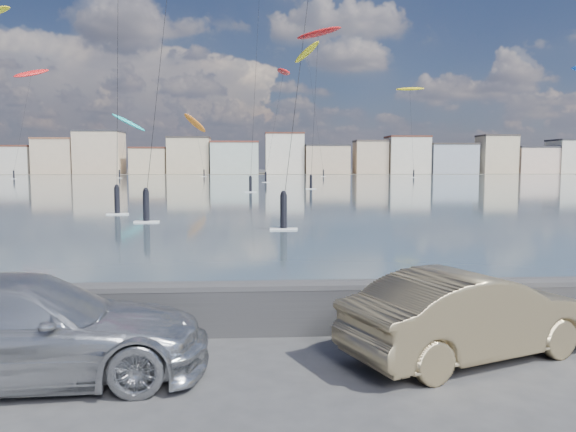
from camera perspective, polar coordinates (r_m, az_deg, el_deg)
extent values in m
plane|color=#333335|center=(8.61, -5.24, -17.33)|extent=(700.00, 700.00, 0.00)
cube|color=#2D414E|center=(99.50, -3.70, 3.37)|extent=(500.00, 177.00, 0.00)
cube|color=#4C473D|center=(207.97, -3.62, 4.36)|extent=(500.00, 60.00, 0.00)
cube|color=#28282B|center=(11.02, -4.85, -9.76)|extent=(400.00, 0.35, 0.90)
cylinder|color=#28282B|center=(10.91, -4.87, -7.47)|extent=(400.00, 0.36, 0.36)
cube|color=beige|center=(209.52, -25.88, 5.08)|extent=(11.00, 10.00, 9.00)
cube|color=#562D23|center=(209.60, -25.93, 6.39)|extent=(11.22, 10.20, 0.60)
cube|color=#CCB293|center=(204.96, -22.51, 5.56)|extent=(13.00, 11.00, 11.50)
cube|color=brown|center=(205.13, -22.57, 7.25)|extent=(13.26, 11.22, 0.60)
cube|color=#CCB293|center=(200.76, -18.59, 6.06)|extent=(15.00, 12.00, 14.00)
cube|color=#2D2D33|center=(201.03, -18.65, 8.14)|extent=(15.30, 12.24, 0.60)
cube|color=beige|center=(197.12, -13.91, 5.40)|extent=(12.00, 10.00, 8.50)
cube|color=#562D23|center=(197.20, -13.94, 6.72)|extent=(12.24, 10.20, 0.60)
cube|color=beige|center=(195.18, -10.00, 5.99)|extent=(14.00, 11.00, 12.00)
cube|color=#383330|center=(195.37, -10.03, 7.84)|extent=(14.28, 11.22, 0.60)
cube|color=#B7C6BC|center=(194.05, -5.42, 5.83)|extent=(16.00, 13.00, 10.50)
cube|color=brown|center=(194.19, -5.43, 7.47)|extent=(16.32, 13.26, 0.60)
cube|color=silver|center=(194.27, -0.37, 6.29)|extent=(13.00, 10.00, 13.50)
cube|color=#562D23|center=(194.52, -0.38, 8.37)|extent=(13.26, 10.20, 0.60)
cube|color=#CCB293|center=(195.58, 3.89, 5.69)|extent=(15.00, 12.00, 9.50)
cube|color=#2D2D33|center=(195.69, 3.90, 7.17)|extent=(15.30, 12.24, 0.60)
cube|color=#CCB293|center=(198.19, 8.37, 5.86)|extent=(11.00, 9.00, 11.00)
cube|color=#4C423D|center=(198.34, 8.39, 7.53)|extent=(11.22, 9.18, 0.60)
cube|color=beige|center=(201.27, 12.01, 6.00)|extent=(14.00, 11.00, 12.50)
cube|color=#562D23|center=(201.47, 12.05, 7.86)|extent=(14.28, 11.22, 0.60)
cube|color=#9EA8B7|center=(205.94, 16.18, 5.54)|extent=(16.00, 12.00, 10.00)
cube|color=#383330|center=(206.05, 16.22, 7.02)|extent=(16.32, 12.24, 0.60)
cube|color=beige|center=(212.07, 20.42, 5.81)|extent=(12.00, 10.00, 13.00)
cube|color=#383330|center=(212.28, 20.47, 7.65)|extent=(12.24, 10.20, 0.60)
cube|color=beige|center=(217.86, 23.66, 5.15)|extent=(14.00, 11.00, 9.00)
cube|color=#2D2D33|center=(217.94, 23.71, 6.41)|extent=(14.28, 11.22, 0.60)
cube|color=beige|center=(224.85, 26.97, 5.33)|extent=(15.00, 12.00, 11.50)
cube|color=#2D2D33|center=(224.99, 27.04, 6.87)|extent=(15.30, 12.24, 0.60)
imported|color=silver|center=(9.58, -25.28, -10.34)|extent=(5.78, 2.81, 1.62)
imported|color=tan|center=(10.19, 18.12, -9.49)|extent=(4.83, 3.19, 1.51)
cube|color=white|center=(32.93, -14.18, -0.56)|extent=(1.40, 0.42, 0.08)
cylinder|color=black|center=(32.86, -14.21, 1.01)|extent=(0.36, 0.36, 1.70)
sphere|color=black|center=(32.80, -14.25, 2.57)|extent=(0.28, 0.28, 0.28)
cube|color=white|center=(66.40, -3.82, 2.46)|extent=(1.40, 0.42, 0.08)
cylinder|color=black|center=(66.36, -3.83, 3.23)|extent=(0.36, 0.36, 1.70)
sphere|color=black|center=(66.33, -3.83, 4.01)|extent=(0.28, 0.28, 0.28)
cylinder|color=black|center=(74.13, -3.29, 14.70)|extent=(1.50, 13.66, 28.31)
ellipsoid|color=orange|center=(168.05, -9.43, 9.30)|extent=(7.45, 7.45, 6.15)
cube|color=white|center=(151.84, -8.52, 3.99)|extent=(1.40, 0.42, 0.08)
cylinder|color=black|center=(151.82, -8.53, 4.33)|extent=(0.36, 0.36, 1.70)
sphere|color=black|center=(151.81, -8.53, 4.67)|extent=(0.28, 0.28, 0.28)
cylinder|color=black|center=(159.79, -9.00, 7.01)|extent=(3.80, 15.56, 14.03)
ellipsoid|color=yellow|center=(151.81, 12.27, 12.51)|extent=(7.50, 6.13, 1.59)
cube|color=white|center=(142.63, 12.64, 3.84)|extent=(1.40, 0.42, 0.08)
cylinder|color=black|center=(142.61, 12.65, 4.20)|extent=(0.36, 0.36, 1.70)
sphere|color=black|center=(142.60, 12.65, 4.57)|extent=(0.28, 0.28, 0.28)
cylinder|color=black|center=(146.84, 12.46, 8.55)|extent=(0.89, 8.07, 21.43)
ellipsoid|color=red|center=(115.23, -0.45, 14.44)|extent=(3.25, 9.37, 2.97)
cube|color=white|center=(102.25, -2.27, 3.45)|extent=(1.40, 0.42, 0.08)
cylinder|color=black|center=(102.22, -2.27, 3.95)|extent=(0.36, 0.36, 1.70)
sphere|color=black|center=(102.21, -2.27, 4.46)|extent=(0.28, 0.28, 0.28)
cylinder|color=black|center=(108.27, -1.32, 9.61)|extent=(3.91, 11.45, 20.38)
ellipsoid|color=yellow|center=(162.16, 1.93, 16.30)|extent=(8.22, 8.95, 5.55)
cube|color=white|center=(152.15, 3.62, 4.04)|extent=(1.40, 0.42, 0.08)
cylinder|color=black|center=(152.13, 3.62, 4.38)|extent=(0.36, 0.36, 1.70)
sphere|color=black|center=(152.12, 3.62, 4.72)|extent=(0.28, 0.28, 0.28)
cylinder|color=black|center=(156.30, 2.76, 10.60)|extent=(3.90, 7.56, 33.03)
cube|color=white|center=(38.56, -16.94, 0.21)|extent=(1.40, 0.42, 0.08)
cylinder|color=black|center=(38.50, -16.97, 1.54)|extent=(0.36, 0.36, 1.70)
sphere|color=black|center=(38.45, -17.01, 2.88)|extent=(0.28, 0.28, 0.28)
cylinder|color=black|center=(44.32, -16.91, 16.47)|extent=(1.69, 9.96, 21.57)
ellipsoid|color=red|center=(153.12, -24.62, 13.05)|extent=(8.17, 7.08, 4.25)
cube|color=white|center=(140.80, -26.07, 3.42)|extent=(1.40, 0.42, 0.08)
cylinder|color=black|center=(140.79, -26.09, 3.78)|extent=(0.36, 0.36, 1.70)
sphere|color=black|center=(140.77, -26.10, 4.15)|extent=(0.28, 0.28, 0.28)
cylinder|color=black|center=(146.47, -25.33, 8.68)|extent=(0.40, 11.75, 23.97)
cube|color=white|center=(28.35, -0.45, -1.32)|extent=(1.40, 0.42, 0.08)
cylinder|color=black|center=(28.26, -0.46, 0.50)|extent=(0.36, 0.36, 1.70)
sphere|color=black|center=(28.20, -0.46, 2.32)|extent=(0.28, 0.28, 0.28)
cylinder|color=black|center=(36.91, 1.66, 18.22)|extent=(3.47, 15.43, 20.57)
ellipsoid|color=red|center=(85.06, 3.10, 18.06)|extent=(7.40, 8.12, 1.39)
cube|color=white|center=(74.87, 2.34, 2.78)|extent=(1.40, 0.42, 0.08)
cylinder|color=black|center=(74.83, 2.35, 3.47)|extent=(0.36, 0.36, 1.70)
sphere|color=black|center=(74.81, 2.35, 4.16)|extent=(0.28, 0.28, 0.28)
cylinder|color=black|center=(79.32, 2.74, 11.36)|extent=(1.85, 8.04, 20.85)
ellipsoid|color=#19BFBF|center=(147.07, -15.88, 9.12)|extent=(8.49, 5.04, 5.35)
cube|color=white|center=(140.63, -16.74, 3.73)|extent=(1.40, 0.42, 0.08)
cylinder|color=black|center=(140.61, -16.75, 4.10)|extent=(0.36, 0.36, 1.70)
sphere|color=black|center=(140.60, -16.76, 4.46)|extent=(0.28, 0.28, 0.28)
cylinder|color=black|center=(143.70, -16.31, 6.73)|extent=(1.13, 6.54, 12.38)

